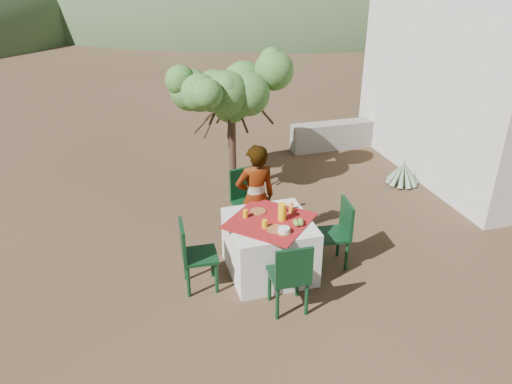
{
  "coord_description": "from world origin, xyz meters",
  "views": [
    {
      "loc": [
        -1.04,
        -5.5,
        3.86
      ],
      "look_at": [
        0.55,
        0.02,
        0.97
      ],
      "focal_mm": 35.0,
      "sensor_mm": 36.0,
      "label": 1
    }
  ],
  "objects_px": {
    "table": "(269,246)",
    "chair_right": "(337,231)",
    "juice_pitcher": "(282,212)",
    "person": "(256,198)",
    "agave": "(403,173)",
    "chair_far": "(248,198)",
    "chair_near": "(290,275)",
    "shrub_tree": "(234,97)",
    "guesthouse": "(498,88)",
    "chair_left": "(193,253)"
  },
  "relations": [
    {
      "from": "chair_far",
      "to": "chair_near",
      "type": "relative_size",
      "value": 1.05
    },
    {
      "from": "table",
      "to": "chair_near",
      "type": "height_order",
      "value": "chair_near"
    },
    {
      "from": "shrub_tree",
      "to": "juice_pitcher",
      "type": "distance_m",
      "value": 2.64
    },
    {
      "from": "chair_near",
      "to": "guesthouse",
      "type": "height_order",
      "value": "guesthouse"
    },
    {
      "from": "chair_near",
      "to": "chair_left",
      "type": "distance_m",
      "value": 1.23
    },
    {
      "from": "chair_near",
      "to": "chair_right",
      "type": "height_order",
      "value": "chair_near"
    },
    {
      "from": "chair_far",
      "to": "shrub_tree",
      "type": "bearing_deg",
      "value": 69.57
    },
    {
      "from": "shrub_tree",
      "to": "agave",
      "type": "height_order",
      "value": "shrub_tree"
    },
    {
      "from": "chair_near",
      "to": "chair_right",
      "type": "distance_m",
      "value": 1.18
    },
    {
      "from": "shrub_tree",
      "to": "guesthouse",
      "type": "bearing_deg",
      "value": -3.65
    },
    {
      "from": "chair_left",
      "to": "juice_pitcher",
      "type": "height_order",
      "value": "juice_pitcher"
    },
    {
      "from": "chair_right",
      "to": "juice_pitcher",
      "type": "bearing_deg",
      "value": -87.33
    },
    {
      "from": "guesthouse",
      "to": "chair_far",
      "type": "bearing_deg",
      "value": -167.45
    },
    {
      "from": "chair_right",
      "to": "agave",
      "type": "xyz_separation_m",
      "value": [
        2.15,
        1.92,
        -0.3
      ]
    },
    {
      "from": "chair_near",
      "to": "person",
      "type": "bearing_deg",
      "value": -87.72
    },
    {
      "from": "table",
      "to": "agave",
      "type": "relative_size",
      "value": 2.14
    },
    {
      "from": "table",
      "to": "person",
      "type": "xyz_separation_m",
      "value": [
        -0.0,
        0.63,
        0.38
      ]
    },
    {
      "from": "chair_near",
      "to": "agave",
      "type": "relative_size",
      "value": 1.52
    },
    {
      "from": "chair_far",
      "to": "chair_near",
      "type": "distance_m",
      "value": 1.9
    },
    {
      "from": "person",
      "to": "guesthouse",
      "type": "xyz_separation_m",
      "value": [
        4.99,
        1.56,
        0.74
      ]
    },
    {
      "from": "chair_far",
      "to": "shrub_tree",
      "type": "height_order",
      "value": "shrub_tree"
    },
    {
      "from": "chair_far",
      "to": "agave",
      "type": "height_order",
      "value": "chair_far"
    },
    {
      "from": "chair_far",
      "to": "agave",
      "type": "xyz_separation_m",
      "value": [
        3.04,
        0.77,
        -0.33
      ]
    },
    {
      "from": "person",
      "to": "guesthouse",
      "type": "height_order",
      "value": "guesthouse"
    },
    {
      "from": "shrub_tree",
      "to": "chair_left",
      "type": "bearing_deg",
      "value": -114.41
    },
    {
      "from": "person",
      "to": "shrub_tree",
      "type": "xyz_separation_m",
      "value": [
        0.18,
        1.86,
        0.87
      ]
    },
    {
      "from": "chair_far",
      "to": "chair_left",
      "type": "bearing_deg",
      "value": -144.78
    },
    {
      "from": "table",
      "to": "chair_right",
      "type": "height_order",
      "value": "chair_right"
    },
    {
      "from": "shrub_tree",
      "to": "guesthouse",
      "type": "distance_m",
      "value": 4.82
    },
    {
      "from": "chair_far",
      "to": "person",
      "type": "height_order",
      "value": "person"
    },
    {
      "from": "table",
      "to": "juice_pitcher",
      "type": "relative_size",
      "value": 5.83
    },
    {
      "from": "chair_near",
      "to": "person",
      "type": "xyz_separation_m",
      "value": [
        0.01,
        1.45,
        0.25
      ]
    },
    {
      "from": "shrub_tree",
      "to": "guesthouse",
      "type": "height_order",
      "value": "guesthouse"
    },
    {
      "from": "person",
      "to": "chair_left",
      "type": "bearing_deg",
      "value": 31.93
    },
    {
      "from": "chair_near",
      "to": "person",
      "type": "relative_size",
      "value": 0.61
    },
    {
      "from": "chair_right",
      "to": "shrub_tree",
      "type": "height_order",
      "value": "shrub_tree"
    },
    {
      "from": "table",
      "to": "shrub_tree",
      "type": "xyz_separation_m",
      "value": [
        0.17,
        2.49,
        1.26
      ]
    },
    {
      "from": "guesthouse",
      "to": "juice_pitcher",
      "type": "xyz_separation_m",
      "value": [
        -4.84,
        -2.22,
        -0.63
      ]
    },
    {
      "from": "table",
      "to": "agave",
      "type": "bearing_deg",
      "value": 31.17
    },
    {
      "from": "juice_pitcher",
      "to": "table",
      "type": "bearing_deg",
      "value": 168.44
    },
    {
      "from": "chair_right",
      "to": "juice_pitcher",
      "type": "relative_size",
      "value": 4.09
    },
    {
      "from": "chair_right",
      "to": "person",
      "type": "bearing_deg",
      "value": -121.82
    },
    {
      "from": "chair_near",
      "to": "guesthouse",
      "type": "relative_size",
      "value": 0.22
    },
    {
      "from": "table",
      "to": "chair_right",
      "type": "relative_size",
      "value": 1.43
    },
    {
      "from": "table",
      "to": "juice_pitcher",
      "type": "height_order",
      "value": "juice_pitcher"
    },
    {
      "from": "person",
      "to": "shrub_tree",
      "type": "height_order",
      "value": "shrub_tree"
    },
    {
      "from": "chair_left",
      "to": "juice_pitcher",
      "type": "bearing_deg",
      "value": -85.31
    },
    {
      "from": "chair_far",
      "to": "shrub_tree",
      "type": "xyz_separation_m",
      "value": [
        0.17,
        1.42,
        1.1
      ]
    },
    {
      "from": "chair_near",
      "to": "chair_right",
      "type": "bearing_deg",
      "value": -137.9
    },
    {
      "from": "person",
      "to": "agave",
      "type": "relative_size",
      "value": 2.51
    }
  ]
}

